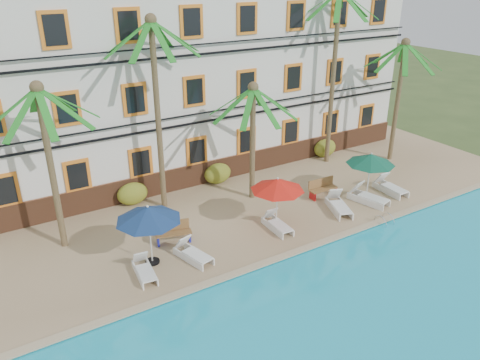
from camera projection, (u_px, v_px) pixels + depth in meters
ground at (302, 240)px, 20.11m from camera, size 100.00×100.00×0.00m
pool_deck at (242, 194)px, 23.94m from camera, size 30.00×12.00×0.25m
swimming_pool at (443, 338)px, 14.62m from camera, size 26.00×12.00×0.20m
pool_coping at (316, 244)px, 19.29m from camera, size 30.00×0.35×0.06m
hotel_building at (194, 74)px, 25.66m from camera, size 25.40×6.44×10.22m
palm_a at (47, 144)px, 17.46m from camera, size 4.14×4.14×6.81m
palm_b at (156, 92)px, 20.14m from camera, size 4.14×4.14×8.79m
palm_c at (253, 124)px, 21.81m from camera, size 4.14×4.14×5.79m
palm_d at (335, 57)px, 25.24m from camera, size 4.14×4.14×9.69m
palm_e at (400, 83)px, 26.23m from camera, size 4.14×4.14×7.02m
shrub_left at (133, 194)px, 22.44m from camera, size 1.50×0.90×1.10m
shrub_mid at (218, 173)px, 24.67m from camera, size 1.50×0.90×1.10m
shrub_right at (325, 148)px, 28.19m from camera, size 1.50×0.90×1.10m
umbrella_blue at (148, 214)px, 17.27m from camera, size 2.50×2.50×2.50m
umbrella_red at (277, 185)px, 19.92m from camera, size 2.35×2.35×2.35m
umbrella_green at (371, 159)px, 22.55m from camera, size 2.37×2.37×2.37m
lounger_a at (144, 270)px, 17.27m from camera, size 0.76×1.70×0.78m
lounger_b at (193, 253)px, 18.25m from camera, size 1.06×1.88×0.84m
lounger_c at (277, 224)px, 20.37m from camera, size 0.69×1.75×0.82m
lounger_d at (339, 205)px, 21.92m from camera, size 1.36×2.07×0.92m
lounger_e at (368, 197)px, 22.71m from camera, size 1.17×2.10×0.94m
lounger_f at (390, 187)px, 23.77m from camera, size 0.75×1.93×0.90m
bench_left at (173, 231)px, 19.37m from camera, size 1.57×0.87×0.93m
bench_right at (322, 188)px, 23.26m from camera, size 1.52×0.53×0.93m
pool_ladder at (384, 222)px, 21.06m from camera, size 0.54×0.74×0.74m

